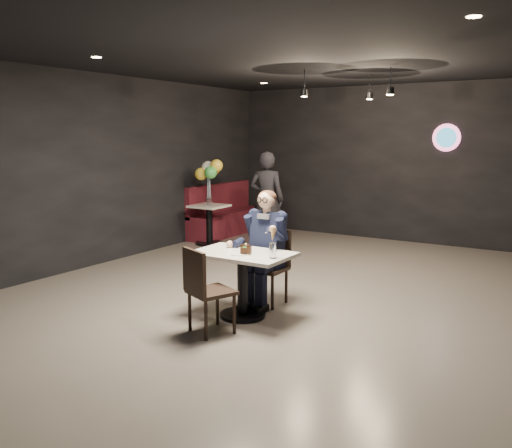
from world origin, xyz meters
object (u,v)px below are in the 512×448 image
Objects in this scene: passerby at (267,199)px; booth_bench at (227,209)px; seated_man at (267,246)px; chair_near at (212,290)px; sundae_glass at (273,251)px; balloon_vase at (209,201)px; main_table at (243,285)px; chair_far at (267,267)px; side_table at (209,224)px.

booth_bench is at bearing -40.10° from passerby.
seated_man is at bearing -48.99° from booth_bench.
chair_near is 0.77m from sundae_glass.
passerby reaches higher than booth_bench.
seated_man is at bearing -42.53° from balloon_vase.
chair_near is 0.64× the size of seated_man.
chair_near is at bearing 97.16° from passerby.
booth_bench is at bearing 130.18° from sundae_glass.
chair_near is at bearing -90.00° from main_table.
passerby is (-1.81, 3.01, 0.42)m from chair_far.
main_table is 0.63× the size of passerby.
main_table is 4.02m from passerby.
seated_man reaches higher than balloon_vase.
booth_bench is at bearing 106.70° from balloon_vase.
main_table is at bearing -90.00° from seated_man.
sundae_glass is 4.55m from balloon_vase.
chair_near is 6.13× the size of balloon_vase.
main_table is at bearing -48.06° from balloon_vase.
chair_far is 0.52× the size of passerby.
passerby reaches higher than balloon_vase.
balloon_vase is at bearing 0.00° from side_table.
booth_bench is 1.47m from passerby.
booth_bench is 1.05m from side_table.
passerby is at bearing 121.70° from sundae_glass.
passerby is (1.30, -0.57, 0.35)m from booth_bench.
balloon_vase is at bearing -73.30° from booth_bench.
chair_far reaches higher than sundae_glass.
side_table is 0.44m from balloon_vase.
side_table is (-2.81, 2.58, -0.34)m from seated_man.
chair_far is at bearing 112.78° from chair_near.
passerby reaches higher than seated_man.
passerby reaches higher than chair_far.
sundae_glass is at bearing -8.20° from main_table.
main_table is 5.17m from booth_bench.
side_table is (-2.81, 2.58, -0.08)m from chair_far.
chair_far is 3.83m from balloon_vase.
seated_man reaches higher than side_table.
passerby is (-1.81, 3.56, 0.50)m from main_table.
booth_bench is 14.01× the size of balloon_vase.
side_table is (-2.81, 3.13, 0.01)m from main_table.
side_table reaches higher than main_table.
booth_bench is at bearing 131.01° from seated_man.
balloon_vase is 0.09× the size of passerby.
booth_bench is at bearing 127.00° from main_table.
chair_far is 3.53m from passerby.
seated_man is at bearing 112.78° from chair_near.
sundae_glass is 0.09× the size of passerby.
main_table is 0.52× the size of booth_bench.
booth_bench is (-3.11, 4.13, 0.15)m from main_table.
seated_man reaches higher than sundae_glass.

